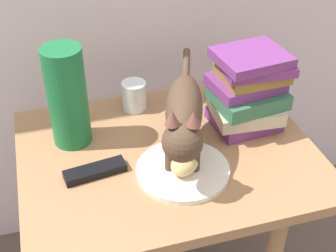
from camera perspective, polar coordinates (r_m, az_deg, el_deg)
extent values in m
cube|color=#9E724C|center=(1.23, 0.00, -3.59)|extent=(0.75, 0.59, 0.03)
cylinder|color=#9E724C|center=(1.56, -10.25, -8.34)|extent=(0.04, 0.04, 0.56)
cylinder|color=#9E724C|center=(1.63, 5.29, -5.38)|extent=(0.04, 0.04, 0.56)
cylinder|color=silver|center=(1.15, 1.80, -5.35)|extent=(0.23, 0.23, 0.01)
ellipsoid|color=#E0BC7A|center=(1.12, 2.01, -4.54)|extent=(0.10, 0.10, 0.05)
cylinder|color=#4C3828|center=(1.12, 3.29, -3.83)|extent=(0.02, 0.02, 0.10)
cylinder|color=#4C3828|center=(1.12, 0.22, -3.73)|extent=(0.02, 0.02, 0.10)
cylinder|color=#4C3828|center=(1.25, 3.35, 0.86)|extent=(0.02, 0.02, 0.10)
cylinder|color=#4C3828|center=(1.25, 0.60, 0.95)|extent=(0.02, 0.02, 0.10)
ellipsoid|color=#4C3828|center=(1.14, 1.96, 2.17)|extent=(0.17, 0.28, 0.11)
sphere|color=#4C3828|center=(1.01, 1.74, -1.93)|extent=(0.09, 0.09, 0.09)
cone|color=brown|center=(0.97, 3.10, 0.94)|extent=(0.03, 0.03, 0.03)
cone|color=brown|center=(0.97, 0.51, 1.02)|extent=(0.03, 0.03, 0.03)
cylinder|color=#4C3828|center=(1.31, 2.20, 7.44)|extent=(0.07, 0.16, 0.02)
cube|color=#72337A|center=(1.32, 9.13, 0.89)|extent=(0.18, 0.16, 0.03)
cube|color=#BCB299|center=(1.29, 9.33, 1.95)|extent=(0.18, 0.16, 0.04)
cube|color=#336B4C|center=(1.27, 9.60, 3.48)|extent=(0.20, 0.17, 0.04)
cube|color=#72337A|center=(1.27, 9.34, 5.15)|extent=(0.20, 0.16, 0.03)
cube|color=olive|center=(1.25, 10.15, 6.30)|extent=(0.17, 0.14, 0.03)
cube|color=#72337A|center=(1.24, 10.47, 7.22)|extent=(0.18, 0.15, 0.02)
cube|color=#72337A|center=(1.22, 10.00, 8.15)|extent=(0.19, 0.17, 0.03)
cylinder|color=#196B38|center=(1.21, -12.04, 3.44)|extent=(0.10, 0.10, 0.27)
cylinder|color=silver|center=(1.36, -4.09, 3.66)|extent=(0.07, 0.07, 0.08)
cylinder|color=silver|center=(1.37, -4.05, 2.94)|extent=(0.06, 0.06, 0.04)
cube|color=black|center=(1.16, -8.78, -5.38)|extent=(0.15, 0.06, 0.02)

